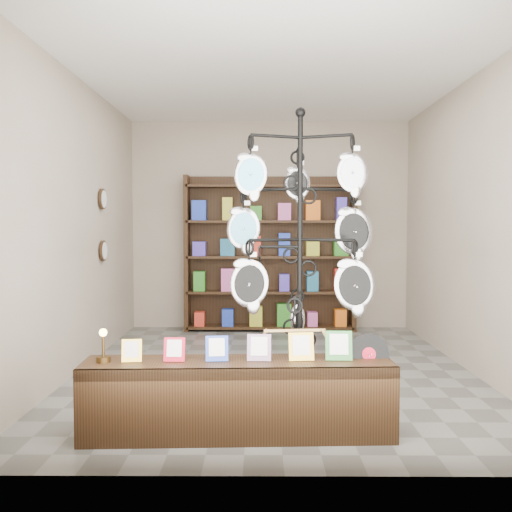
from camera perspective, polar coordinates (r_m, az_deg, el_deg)
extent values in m
plane|color=slate|center=(6.00, 1.81, -11.33)|extent=(5.00, 5.00, 0.00)
plane|color=#B0A08D|center=(8.31, 1.39, 3.10)|extent=(4.00, 0.00, 4.00)
plane|color=#B0A08D|center=(3.32, 2.95, 3.24)|extent=(4.00, 0.00, 4.00)
plane|color=#B0A08D|center=(6.10, -17.33, 3.00)|extent=(0.00, 5.00, 5.00)
plane|color=#B0A08D|center=(6.20, 20.68, 2.94)|extent=(0.00, 5.00, 5.00)
plane|color=white|center=(6.01, 1.86, 17.60)|extent=(5.00, 5.00, 0.00)
cylinder|color=black|center=(4.62, 4.34, -15.57)|extent=(0.49, 0.49, 0.03)
cylinder|color=black|center=(4.39, 4.40, -1.24)|extent=(0.04, 0.04, 2.32)
sphere|color=black|center=(4.46, 4.47, 14.11)|extent=(0.08, 0.08, 0.08)
ellipsoid|color=silver|center=(4.68, 4.17, -6.30)|extent=(0.12, 0.04, 0.24)
cube|color=#AF8849|center=(4.11, 3.89, -7.43)|extent=(0.44, 0.05, 0.04)
cube|color=black|center=(4.16, -1.80, -14.03)|extent=(2.20, 0.53, 0.54)
cube|color=gold|center=(4.14, -12.31, -9.22)|extent=(0.14, 0.06, 0.16)
cube|color=#B60E24|center=(4.09, -8.15, -9.25)|extent=(0.15, 0.06, 0.17)
cube|color=#263FA5|center=(4.07, -3.93, -9.22)|extent=(0.16, 0.06, 0.18)
cube|color=#E54C33|center=(4.07, 0.31, -9.14)|extent=(0.17, 0.06, 0.19)
cube|color=gold|center=(4.09, 4.53, -9.02)|extent=(0.18, 0.07, 0.20)
cube|color=#337233|center=(4.13, 8.27, -8.86)|extent=(0.19, 0.07, 0.21)
cylinder|color=black|center=(4.24, 11.23, -9.60)|extent=(0.30, 0.08, 0.29)
cylinder|color=#B60E24|center=(4.23, 11.23, -9.61)|extent=(0.10, 0.03, 0.10)
cylinder|color=#463014|center=(4.19, -15.01, -9.94)|extent=(0.10, 0.10, 0.04)
cylinder|color=#463014|center=(4.17, -15.03, -8.74)|extent=(0.02, 0.02, 0.14)
sphere|color=#FFBF59|center=(4.15, -15.05, -7.40)|extent=(0.06, 0.06, 0.06)
cube|color=black|center=(8.26, 1.39, 0.32)|extent=(2.40, 0.04, 2.20)
cube|color=black|center=(8.17, -6.90, 0.27)|extent=(0.06, 0.36, 2.20)
cube|color=black|center=(8.21, 9.67, 0.27)|extent=(0.06, 0.36, 2.20)
cube|color=black|center=(8.22, 1.40, -7.06)|extent=(2.36, 0.36, 0.04)
cube|color=black|center=(8.15, 1.40, -3.59)|extent=(2.36, 0.36, 0.03)
cube|color=black|center=(8.11, 1.41, -0.08)|extent=(2.36, 0.36, 0.04)
cube|color=black|center=(8.09, 1.41, 3.45)|extent=(2.36, 0.36, 0.04)
cube|color=black|center=(8.11, 1.42, 6.99)|extent=(2.36, 0.36, 0.04)
cylinder|color=black|center=(6.87, -15.09, 5.52)|extent=(0.03, 0.24, 0.24)
cylinder|color=black|center=(6.86, -15.03, 0.51)|extent=(0.03, 0.24, 0.24)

